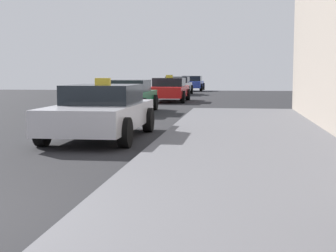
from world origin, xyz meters
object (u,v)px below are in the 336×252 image
object	(u,v)px
car_blue	(192,83)
car_red	(169,89)
car_silver	(101,111)
car_white	(177,85)
car_green	(127,96)

from	to	relation	value
car_blue	car_red	bearing A→B (deg)	90.60
car_silver	car_white	size ratio (longest dim) A/B	1.05
car_silver	car_green	world-z (taller)	car_silver
car_green	car_white	distance (m)	16.46
car_blue	car_silver	bearing A→B (deg)	91.05
car_green	car_red	bearing A→B (deg)	-94.77
car_white	car_blue	distance (m)	7.88
car_green	car_blue	world-z (taller)	same
car_silver	car_green	size ratio (longest dim) A/B	1.07
car_silver	car_blue	distance (m)	32.14
car_blue	car_white	bearing A→B (deg)	87.24
car_red	car_white	world-z (taller)	car_red
car_silver	car_green	xyz separation A→B (m)	(-1.05, 7.81, -0.00)
car_green	car_blue	bearing A→B (deg)	-91.09
car_silver	car_red	size ratio (longest dim) A/B	1.02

